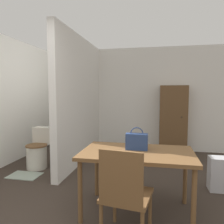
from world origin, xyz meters
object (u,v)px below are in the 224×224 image
object	(u,v)px
toilet	(38,151)
space_heater	(221,174)
wooden_chair	(125,192)
wooden_cabinet	(173,119)
handbag	(137,141)
dining_table	(137,158)

from	to	relation	value
toilet	space_heater	size ratio (longest dim) A/B	1.52
wooden_chair	toilet	world-z (taller)	wooden_chair
wooden_cabinet	space_heater	size ratio (longest dim) A/B	3.24
toilet	handbag	xyz separation A→B (m)	(1.96, -1.14, 0.52)
wooden_chair	space_heater	bearing A→B (deg)	56.71
dining_table	space_heater	distance (m)	1.46
dining_table	handbag	bearing A→B (deg)	100.27
dining_table	wooden_cabinet	bearing A→B (deg)	77.83
dining_table	wooden_cabinet	xyz separation A→B (m)	(0.59, 2.76, 0.13)
dining_table	handbag	distance (m)	0.19
space_heater	toilet	bearing A→B (deg)	172.82
handbag	dining_table	bearing A→B (deg)	-79.73
wooden_chair	toilet	size ratio (longest dim) A/B	1.23
wooden_cabinet	wooden_chair	bearing A→B (deg)	-101.36
wooden_chair	dining_table	bearing A→B (deg)	91.18
dining_table	toilet	distance (m)	2.34
dining_table	wooden_chair	distance (m)	0.57
wooden_cabinet	toilet	bearing A→B (deg)	-148.88
dining_table	wooden_chair	bearing A→B (deg)	-97.11
wooden_chair	wooden_cabinet	world-z (taller)	wooden_cabinet
space_heater	dining_table	bearing A→B (deg)	-144.22
dining_table	wooden_cabinet	world-z (taller)	wooden_cabinet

